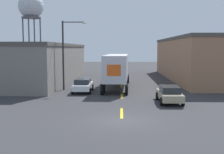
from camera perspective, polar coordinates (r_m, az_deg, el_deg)
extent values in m
plane|color=#333335|center=(18.55, 1.99, -8.88)|extent=(160.00, 160.00, 0.00)
cube|color=gold|center=(20.71, 1.97, -7.31)|extent=(0.20, 3.27, 0.01)
cube|color=gold|center=(28.14, 1.95, -3.79)|extent=(0.20, 3.27, 0.01)
cube|color=gold|center=(35.63, 1.93, -1.75)|extent=(0.20, 3.27, 0.01)
cube|color=slate|center=(42.31, -14.18, 2.65)|extent=(8.97, 27.28, 4.96)
cube|color=#4C4742|center=(42.25, -14.27, 6.28)|extent=(9.17, 27.48, 0.40)
cube|color=#9E7051|center=(44.94, 17.11, 3.36)|extent=(9.00, 27.73, 5.92)
cube|color=#4C4742|center=(44.93, 17.23, 7.38)|extent=(9.20, 27.93, 0.40)
cube|color=silver|center=(38.87, 1.47, 1.78)|extent=(2.45, 3.11, 2.83)
cube|color=silver|center=(32.22, 0.94, 2.04)|extent=(2.83, 9.71, 2.79)
cube|color=#E55619|center=(27.42, 0.39, 1.37)|extent=(1.35, 0.08, 1.11)
cylinder|color=black|center=(39.34, 3.28, -0.25)|extent=(0.32, 1.09, 1.08)
cylinder|color=black|center=(39.45, -0.30, -0.22)|extent=(0.32, 1.09, 1.08)
cylinder|color=black|center=(38.13, 3.25, -0.44)|extent=(0.32, 1.09, 1.08)
cylinder|color=black|center=(38.25, -0.43, -0.41)|extent=(0.32, 1.09, 1.08)
cylinder|color=black|center=(29.79, 3.02, -2.21)|extent=(0.32, 1.09, 1.08)
cylinder|color=black|center=(29.94, -1.70, -2.17)|extent=(0.32, 1.09, 1.08)
cylinder|color=black|center=(28.41, 2.97, -2.61)|extent=(0.32, 1.09, 1.08)
cylinder|color=black|center=(28.56, -1.98, -2.56)|extent=(0.32, 1.09, 1.08)
cube|color=tan|center=(24.98, 11.58, -3.66)|extent=(1.76, 4.38, 0.59)
cube|color=#23282D|center=(24.76, 11.66, -2.44)|extent=(1.55, 2.28, 0.53)
cylinder|color=black|center=(26.50, 12.95, -3.79)|extent=(0.22, 0.69, 0.69)
cylinder|color=black|center=(26.22, 9.17, -3.82)|extent=(0.22, 0.69, 0.69)
cylinder|color=black|center=(23.88, 14.20, -4.87)|extent=(0.22, 0.69, 0.69)
cylinder|color=black|center=(23.57, 10.01, -4.93)|extent=(0.22, 0.69, 0.69)
cube|color=silver|center=(30.47, -5.92, -1.87)|extent=(1.76, 4.38, 0.59)
cube|color=#23282D|center=(30.27, -5.96, -0.86)|extent=(1.55, 2.28, 0.53)
cylinder|color=black|center=(31.74, -4.01, -2.07)|extent=(0.22, 0.69, 0.69)
cylinder|color=black|center=(31.97, -7.14, -2.05)|extent=(0.22, 0.69, 0.69)
cylinder|color=black|center=(29.07, -4.55, -2.81)|extent=(0.22, 0.69, 0.69)
cylinder|color=black|center=(29.31, -7.97, -2.78)|extent=(0.22, 0.69, 0.69)
cylinder|color=#47474C|center=(63.52, -14.29, 6.61)|extent=(0.28, 0.28, 11.51)
cylinder|color=#47474C|center=(65.89, -15.43, 6.55)|extent=(0.28, 0.28, 11.51)
cylinder|color=#47474C|center=(64.68, -17.56, 6.51)|extent=(0.28, 0.28, 11.51)
cylinder|color=#47474C|center=(62.27, -16.48, 6.57)|extent=(0.28, 0.28, 11.51)
cylinder|color=#4C4C51|center=(64.41, -16.08, 11.51)|extent=(4.09, 4.09, 0.30)
sphere|color=#B7BCC6|center=(64.71, -16.15, 13.72)|extent=(5.44, 5.44, 5.44)
cylinder|color=#2D2D30|center=(32.06, -9.89, 4.28)|extent=(0.20, 0.20, 7.76)
cylinder|color=#2D2D30|center=(31.95, -7.83, 11.00)|extent=(2.44, 0.11, 0.11)
ellipsoid|color=silver|center=(31.77, -5.62, 10.88)|extent=(0.56, 0.32, 0.22)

